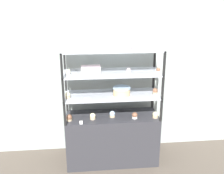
{
  "coord_description": "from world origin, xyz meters",
  "views": [
    {
      "loc": [
        -0.29,
        -2.87,
        1.97
      ],
      "look_at": [
        0.0,
        0.0,
        0.99
      ],
      "focal_mm": 42.0,
      "sensor_mm": 36.0,
      "label": 1
    }
  ],
  "objects": [
    {
      "name": "ground_plane",
      "position": [
        0.0,
        0.0,
        0.0
      ],
      "size": [
        20.0,
        20.0,
        0.0
      ],
      "primitive_type": "plane",
      "color": "brown"
    },
    {
      "name": "cupcake_6",
      "position": [
        0.51,
        -0.03,
        0.93
      ],
      "size": [
        0.06,
        0.06,
        0.07
      ],
      "color": "#CCB28C",
      "rests_on": "display_riser_lower"
    },
    {
      "name": "cupcake_2",
      "position": [
        -0.0,
        -0.04,
        0.65
      ],
      "size": [
        0.07,
        0.07,
        0.08
      ],
      "color": "#CCB28C",
      "rests_on": "display_base"
    },
    {
      "name": "cupcake_5",
      "position": [
        -0.51,
        -0.06,
        0.93
      ],
      "size": [
        0.06,
        0.06,
        0.07
      ],
      "color": "#CCB28C",
      "rests_on": "display_riser_lower"
    },
    {
      "name": "cupcake_0",
      "position": [
        -0.51,
        -0.08,
        0.65
      ],
      "size": [
        0.07,
        0.07,
        0.08
      ],
      "color": "#CCB28C",
      "rests_on": "display_base"
    },
    {
      "name": "layer_cake_centerpiece",
      "position": [
        0.11,
        -0.02,
        0.94
      ],
      "size": [
        0.21,
        0.21,
        0.1
      ],
      "color": "#DBBC84",
      "rests_on": "display_riser_lower"
    },
    {
      "name": "back_wall",
      "position": [
        0.0,
        0.36,
        1.3
      ],
      "size": [
        8.0,
        0.05,
        2.6
      ],
      "color": "#A8B2AD",
      "rests_on": "ground_plane"
    },
    {
      "name": "sheet_cake_frosted",
      "position": [
        -0.24,
        0.01,
        1.2
      ],
      "size": [
        0.22,
        0.17,
        0.07
      ],
      "color": "beige",
      "rests_on": "display_riser_middle"
    },
    {
      "name": "cupcake_12",
      "position": [
        0.0,
        -0.09,
        1.47
      ],
      "size": [
        0.06,
        0.06,
        0.07
      ],
      "color": "#CCB28C",
      "rests_on": "display_riser_upper"
    },
    {
      "name": "cupcake_1",
      "position": [
        -0.23,
        -0.07,
        0.65
      ],
      "size": [
        0.07,
        0.07,
        0.08
      ],
      "color": "#CCB28C",
      "rests_on": "display_base"
    },
    {
      "name": "cupcake_9",
      "position": [
        0.52,
        -0.09,
        1.19
      ],
      "size": [
        0.05,
        0.05,
        0.07
      ],
      "color": "white",
      "rests_on": "display_riser_middle"
    },
    {
      "name": "display_base",
      "position": [
        0.0,
        0.0,
        0.31
      ],
      "size": [
        1.11,
        0.43,
        0.62
      ],
      "color": "#333338",
      "rests_on": "ground_plane"
    },
    {
      "name": "price_tag_3",
      "position": [
        0.26,
        -0.19,
        1.45
      ],
      "size": [
        0.04,
        0.0,
        0.04
      ],
      "color": "white",
      "rests_on": "display_riser_upper"
    },
    {
      "name": "price_tag_1",
      "position": [
        -0.31,
        -0.19,
        0.91
      ],
      "size": [
        0.04,
        0.0,
        0.04
      ],
      "color": "white",
      "rests_on": "display_riser_lower"
    },
    {
      "name": "display_riser_middle",
      "position": [
        0.0,
        0.0,
        1.14
      ],
      "size": [
        1.11,
        0.43,
        0.27
      ],
      "color": "black",
      "rests_on": "display_riser_lower"
    },
    {
      "name": "price_tag_2",
      "position": [
        -0.4,
        -0.19,
        1.18
      ],
      "size": [
        0.04,
        0.0,
        0.04
      ],
      "color": "white",
      "rests_on": "display_riser_middle"
    },
    {
      "name": "cupcake_10",
      "position": [
        -0.48,
        -0.04,
        1.47
      ],
      "size": [
        0.06,
        0.06,
        0.07
      ],
      "color": "#CCB28C",
      "rests_on": "display_riser_upper"
    },
    {
      "name": "cupcake_3",
      "position": [
        0.26,
        -0.1,
        0.65
      ],
      "size": [
        0.07,
        0.07,
        0.08
      ],
      "color": "white",
      "rests_on": "display_base"
    },
    {
      "name": "cupcake_7",
      "position": [
        -0.49,
        -0.05,
        1.19
      ],
      "size": [
        0.05,
        0.05,
        0.07
      ],
      "color": "beige",
      "rests_on": "display_riser_middle"
    },
    {
      "name": "display_riser_lower",
      "position": [
        0.0,
        0.0,
        0.87
      ],
      "size": [
        1.11,
        0.43,
        0.27
      ],
      "color": "black",
      "rests_on": "display_base"
    },
    {
      "name": "cupcake_11",
      "position": [
        -0.26,
        -0.09,
        1.47
      ],
      "size": [
        0.06,
        0.06,
        0.07
      ],
      "color": "beige",
      "rests_on": "display_riser_upper"
    },
    {
      "name": "cupcake_14",
      "position": [
        0.51,
        -0.07,
        1.47
      ],
      "size": [
        0.06,
        0.06,
        0.07
      ],
      "color": "beige",
      "rests_on": "display_riser_upper"
    },
    {
      "name": "cupcake_4",
      "position": [
        0.5,
        -0.11,
        0.65
      ],
      "size": [
        0.07,
        0.07,
        0.08
      ],
      "color": "#CCB28C",
      "rests_on": "display_base"
    },
    {
      "name": "cupcake_8",
      "position": [
        0.18,
        -0.07,
        1.19
      ],
      "size": [
        0.05,
        0.05,
        0.07
      ],
      "color": "beige",
      "rests_on": "display_riser_middle"
    },
    {
      "name": "donut_glazed",
      "position": [
        0.27,
        0.02,
        1.45
      ],
      "size": [
        0.13,
        0.13,
        0.04
      ],
      "color": "#EFB2BC",
      "rests_on": "display_riser_upper"
    },
    {
      "name": "price_tag_0",
      "position": [
        -0.37,
        -0.19,
        0.64
      ],
      "size": [
        0.04,
        0.0,
        0.04
      ],
      "color": "white",
      "rests_on": "display_base"
    },
    {
      "name": "display_riser_upper",
      "position": [
        0.0,
        0.0,
        1.41
      ],
      "size": [
        1.11,
        0.43,
        0.27
      ],
      "color": "black",
      "rests_on": "display_riser_middle"
    },
    {
      "name": "cupcake_13",
      "position": [
        0.25,
        -0.05,
        1.47
      ],
      "size": [
        0.06,
        0.06,
        0.07
      ],
      "color": "beige",
      "rests_on": "display_riser_upper"
    }
  ]
}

